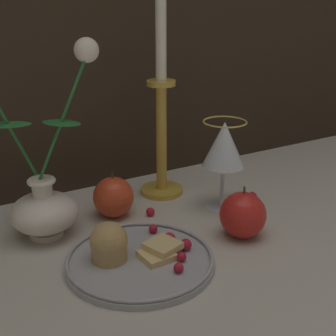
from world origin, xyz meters
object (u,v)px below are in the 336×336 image
at_px(vase, 42,190).
at_px(plate_with_pastries, 134,255).
at_px(wine_glass, 224,147).
at_px(apple_beside_vase, 243,215).
at_px(apple_near_glass, 113,197).
at_px(candlestick, 161,126).

distance_m(vase, plate_with_pastries, 0.20).
bearing_deg(wine_glass, apple_beside_vase, -109.45).
distance_m(apple_beside_vase, apple_near_glass, 0.24).
height_order(plate_with_pastries, apple_beside_vase, apple_beside_vase).
height_order(wine_glass, apple_beside_vase, wine_glass).
bearing_deg(apple_near_glass, vase, -176.35).
height_order(vase, apple_near_glass, vase).
xyz_separation_m(plate_with_pastries, apple_near_glass, (0.04, 0.17, 0.02)).
xyz_separation_m(candlestick, apple_near_glass, (-0.13, -0.05, -0.11)).
bearing_deg(candlestick, apple_near_glass, -159.37).
distance_m(plate_with_pastries, candlestick, 0.31).
height_order(wine_glass, candlestick, candlestick).
xyz_separation_m(vase, apple_beside_vase, (0.29, -0.17, -0.04)).
bearing_deg(candlestick, plate_with_pastries, -128.37).
relative_size(plate_with_pastries, apple_beside_vase, 2.50).
bearing_deg(apple_beside_vase, vase, 149.00).
bearing_deg(apple_beside_vase, plate_with_pastries, 176.39).
xyz_separation_m(wine_glass, apple_beside_vase, (-0.04, -0.11, -0.08)).
bearing_deg(apple_near_glass, apple_beside_vase, -49.22).
bearing_deg(apple_beside_vase, candlestick, 96.54).
xyz_separation_m(apple_beside_vase, apple_near_glass, (-0.16, 0.18, -0.00)).
distance_m(plate_with_pastries, apple_near_glass, 0.18).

